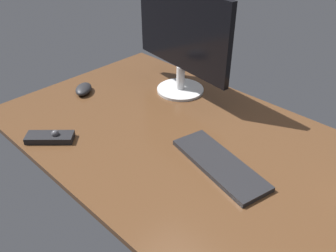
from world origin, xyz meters
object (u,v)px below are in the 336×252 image
monitor (181,37)px  computer_mouse (84,89)px  keyboard (219,164)px  media_remote (50,137)px

monitor → computer_mouse: bearing=-125.5°
computer_mouse → keyboard: bearing=49.6°
computer_mouse → media_remote: 34.63cm
monitor → media_remote: bearing=-89.4°
keyboard → computer_mouse: computer_mouse is taller
computer_mouse → media_remote: size_ratio=0.67×
monitor → keyboard: size_ratio=1.50×
monitor → media_remote: (-7.26, -57.47, -22.21)cm
monitor → computer_mouse: 46.23cm
keyboard → computer_mouse: (-70.37, -1.51, 0.91)cm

